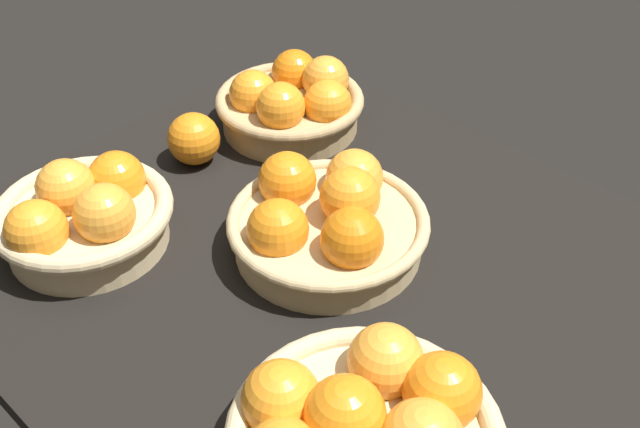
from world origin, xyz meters
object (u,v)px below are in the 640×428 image
(basket_far_left, at_px, (292,102))
(basket_near_left, at_px, (84,215))
(basket_center, at_px, (327,221))
(loose_orange_front_gap, at_px, (194,139))

(basket_far_left, height_order, basket_near_left, basket_near_left)
(basket_far_left, bearing_deg, basket_center, -36.32)
(basket_near_left, bearing_deg, basket_far_left, 91.28)
(basket_far_left, xyz_separation_m, basket_center, (0.22, -0.16, -0.00))
(basket_center, xyz_separation_m, basket_near_left, (-0.21, -0.19, 0.00))
(basket_far_left, relative_size, loose_orange_front_gap, 2.99)
(basket_far_left, relative_size, basket_near_left, 1.02)
(basket_far_left, bearing_deg, loose_orange_front_gap, -102.76)
(basket_center, distance_m, loose_orange_front_gap, 0.26)
(basket_far_left, distance_m, basket_near_left, 0.36)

